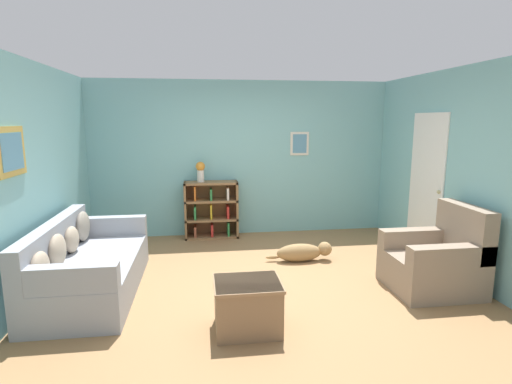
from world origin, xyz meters
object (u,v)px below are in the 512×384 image
at_px(dog, 303,252).
at_px(recliner_chair, 437,261).
at_px(coffee_table, 248,304).
at_px(couch, 87,267).
at_px(bookshelf, 211,210).
at_px(vase, 200,171).

bearing_deg(dog, recliner_chair, -41.03).
bearing_deg(recliner_chair, coffee_table, -164.81).
bearing_deg(coffee_table, couch, 147.82).
bearing_deg(recliner_chair, bookshelf, 135.41).
relative_size(couch, bookshelf, 2.14).
xyz_separation_m(recliner_chair, vase, (-2.69, 2.47, 0.79)).
bearing_deg(coffee_table, dog, 60.44).
bearing_deg(couch, dog, 13.77).
relative_size(coffee_table, vase, 1.87).
bearing_deg(couch, recliner_chair, -6.58).
xyz_separation_m(bookshelf, vase, (-0.17, -0.02, 0.67)).
bearing_deg(dog, vase, 136.19).
distance_m(coffee_table, dog, 2.01).
bearing_deg(bookshelf, dog, -47.89).
xyz_separation_m(recliner_chair, coffee_table, (-2.28, -0.62, -0.09)).
bearing_deg(coffee_table, bookshelf, 94.56).
bearing_deg(recliner_chair, dog, 138.97).
xyz_separation_m(couch, coffee_table, (1.72, -1.08, -0.05)).
relative_size(dog, vase, 2.81).
xyz_separation_m(couch, dog, (2.70, 0.66, -0.17)).
bearing_deg(couch, vase, 57.03).
distance_m(coffee_table, vase, 3.24).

